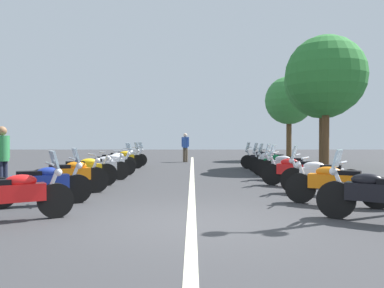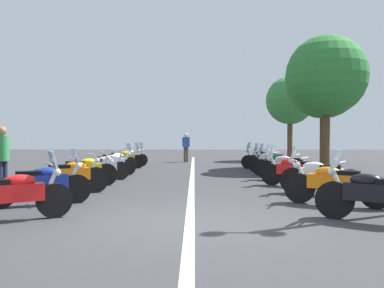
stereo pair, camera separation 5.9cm
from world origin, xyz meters
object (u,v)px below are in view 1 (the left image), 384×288
Objects in this scene: motorcycle_left_row_1 at (42,184)px; roadside_tree_2 at (289,101)px; motorcycle_right_row_2 at (320,176)px; motorcycle_right_row_4 at (288,166)px; motorcycle_left_row_0 at (12,195)px; motorcycle_left_row_2 at (70,176)px; motorcycle_left_row_7 at (122,159)px; motorcycle_right_row_3 at (295,170)px; motorcycle_left_row_6 at (115,161)px; bystander_1 at (2,155)px; bystander_0 at (185,145)px; motorcycle_right_row_7 at (263,159)px; motorcycle_right_row_5 at (278,164)px; roadside_tree_1 at (326,76)px; motorcycle_left_row_4 at (101,167)px; motorcycle_right_row_1 at (336,184)px; motorcycle_left_row_5 at (111,164)px; motorcycle_left_row_3 at (84,171)px; motorcycle_right_row_0 at (377,195)px; motorcycle_right_row_6 at (271,161)px; roadside_tree_0 at (323,81)px; motorcycle_left_row_8 at (128,157)px.

motorcycle_left_row_1 is 0.38× the size of roadside_tree_2.
motorcycle_right_row_2 and motorcycle_right_row_4 have the same top height.
motorcycle_left_row_1 is 1.02× the size of motorcycle_right_row_2.
motorcycle_left_row_0 is 0.99× the size of motorcycle_right_row_2.
motorcycle_left_row_7 is at bearing 60.40° from motorcycle_left_row_2.
motorcycle_right_row_3 is at bearing -59.14° from motorcycle_right_row_2.
motorcycle_left_row_2 is 8.13m from motorcycle_left_row_7.
bystander_1 reaches higher than motorcycle_left_row_6.
motorcycle_right_row_7 is at bearing 71.57° from bystander_0.
roadside_tree_1 is at bearing -109.35° from motorcycle_right_row_5.
motorcycle_left_row_7 is at bearing -28.40° from motorcycle_right_row_2.
motorcycle_left_row_4 is at bearing 22.81° from bystander_0.
bystander_1 is (-8.26, 1.52, 0.54)m from motorcycle_left_row_7.
bystander_1 reaches higher than motorcycle_left_row_2.
motorcycle_right_row_7 is at bearing 29.23° from motorcycle_left_row_1.
motorcycle_right_row_1 is at bearing 163.13° from roadside_tree_1.
motorcycle_right_row_3 is 0.32× the size of roadside_tree_1.
motorcycle_right_row_3 is at bearing -14.93° from motorcycle_left_row_2.
motorcycle_left_row_5 is 0.87× the size of motorcycle_right_row_7.
motorcycle_right_row_1 is (-9.78, -6.19, -0.00)m from motorcycle_left_row_7.
motorcycle_left_row_3 is 0.99× the size of motorcycle_right_row_3.
motorcycle_right_row_0 reaches higher than motorcycle_left_row_3.
motorcycle_right_row_4 is (6.57, -0.05, 0.00)m from motorcycle_right_row_0.
motorcycle_right_row_7 is (8.02, 0.01, -0.01)m from motorcycle_right_row_2.
motorcycle_right_row_6 is at bearing 15.11° from motorcycle_left_row_2.
motorcycle_right_row_4 is (0.13, -6.14, 0.02)m from motorcycle_left_row_4.
motorcycle_left_row_3 is at bearing 0.71° from motorcycle_right_row_1.
bystander_1 is at bearing 46.06° from motorcycle_right_row_4.
motorcycle_left_row_7 is (1.71, -0.01, 0.00)m from motorcycle_left_row_6.
motorcycle_left_row_2 is 3.09m from motorcycle_left_row_4.
bystander_0 reaches higher than motorcycle_right_row_1.
motorcycle_right_row_4 is at bearing 15.94° from motorcycle_left_row_0.
motorcycle_right_row_5 is 3.21m from motorcycle_right_row_7.
roadside_tree_1 reaches higher than motorcycle_right_row_6.
roadside_tree_0 is at bearing -100.32° from motorcycle_right_row_5.
roadside_tree_0 is (9.41, -10.92, 3.11)m from bystander_1.
motorcycle_right_row_5 reaches higher than motorcycle_left_row_2.
bystander_1 is 18.73m from roadside_tree_2.
motorcycle_left_row_7 is at bearing 126.94° from roadside_tree_2.
roadside_tree_1 reaches higher than motorcycle_left_row_5.
motorcycle_left_row_0 is at bearing 66.72° from motorcycle_right_row_3.
motorcycle_right_row_7 is at bearing -26.51° from motorcycle_left_row_7.
motorcycle_left_row_3 is 2.35m from bystander_1.
roadside_tree_0 is (9.30, -3.03, 3.64)m from motorcycle_right_row_2.
motorcycle_right_row_2 reaches higher than motorcycle_right_row_3.
motorcycle_right_row_4 is at bearing 148.51° from roadside_tree_1.
motorcycle_right_row_2 is 1.03× the size of motorcycle_right_row_3.
motorcycle_left_row_8 is 11.53m from motorcycle_right_row_2.
motorcycle_right_row_2 is 1.71m from motorcycle_right_row_3.
motorcycle_left_row_3 is 6.12m from motorcycle_right_row_3.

